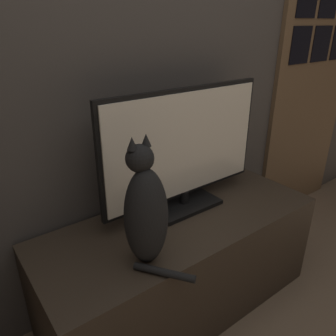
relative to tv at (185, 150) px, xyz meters
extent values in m
cube|color=#47423D|center=(-0.09, 0.22, 0.49)|extent=(4.80, 0.05, 2.60)
cube|color=#33281E|center=(-0.09, -0.10, -0.55)|extent=(1.36, 0.54, 0.51)
cube|color=black|center=(0.00, 0.00, -0.29)|extent=(0.34, 0.21, 0.02)
cylinder|color=black|center=(0.00, 0.00, -0.24)|extent=(0.04, 0.04, 0.06)
cube|color=black|center=(0.00, 0.00, 0.03)|extent=(0.87, 0.02, 0.52)
cube|color=silver|center=(0.00, -0.01, 0.03)|extent=(0.84, 0.01, 0.48)
ellipsoid|color=black|center=(-0.37, -0.24, -0.10)|extent=(0.17, 0.15, 0.39)
ellipsoid|color=olive|center=(-0.37, -0.18, -0.12)|extent=(0.09, 0.05, 0.21)
sphere|color=black|center=(-0.37, -0.21, 0.12)|extent=(0.10, 0.10, 0.10)
cone|color=black|center=(-0.40, -0.21, 0.18)|extent=(0.04, 0.04, 0.04)
cone|color=black|center=(-0.34, -0.21, 0.18)|extent=(0.04, 0.04, 0.04)
cylinder|color=black|center=(-0.37, -0.34, -0.28)|extent=(0.16, 0.21, 0.03)
cube|color=brown|center=(1.30, 0.18, 0.22)|extent=(0.84, 0.03, 2.05)
cube|color=black|center=(1.06, 0.16, 0.41)|extent=(0.20, 0.01, 0.22)
cube|color=black|center=(1.30, 0.16, 0.41)|extent=(0.20, 0.01, 0.22)
camera|label=1|loc=(-0.91, -1.09, 0.54)|focal=35.00mm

